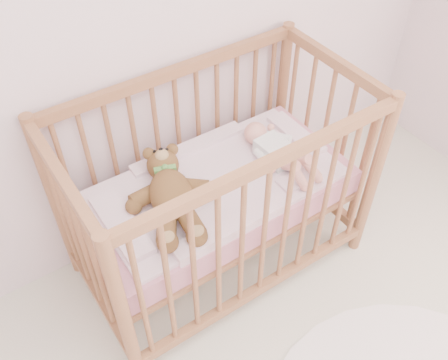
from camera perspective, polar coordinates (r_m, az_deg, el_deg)
wall_back at (r=1.99m, az=-16.59°, el=18.79°), size 4.00×0.02×2.70m
crib at (r=2.32m, az=-0.69°, el=-1.36°), size 1.36×0.76×1.00m
mattress at (r=2.33m, az=-0.69°, el=-1.62°), size 1.22×0.62×0.13m
blanket at (r=2.27m, az=-0.70°, el=-0.32°), size 1.10×0.58×0.06m
baby at (r=2.35m, az=5.95°, el=3.71°), size 0.27×0.51×0.12m
teddy_bear at (r=2.11m, az=-6.07°, el=-1.72°), size 0.57×0.68×0.16m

